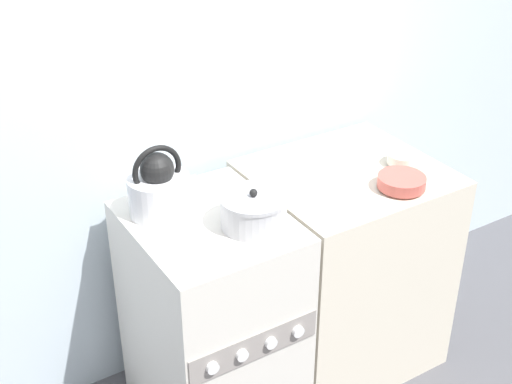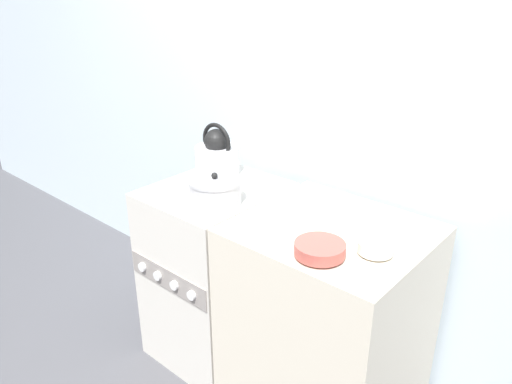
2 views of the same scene
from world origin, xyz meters
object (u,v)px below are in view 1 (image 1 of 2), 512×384
Objects in this scene: cooking_pot at (253,211)px; enamel_bowl at (402,182)px; small_ceramic_bowl at (403,158)px; kettle at (159,188)px; stove at (212,321)px.

cooking_pot is 1.29× the size of enamel_bowl.
small_ceramic_bowl is at bearing 4.98° from cooking_pot.
kettle reaches higher than small_ceramic_bowl.
small_ceramic_bowl is at bearing 46.14° from enamel_bowl.
kettle is 0.34m from cooking_pot.
kettle is 0.99m from small_ceramic_bowl.
kettle is at bearing 133.32° from cooking_pot.
enamel_bowl is at bearing -7.60° from cooking_pot.
enamel_bowl reaches higher than small_ceramic_bowl.
cooking_pot is at bearing -46.68° from kettle.
cooking_pot reaches higher than stove.
small_ceramic_bowl is at bearing -10.71° from kettle.
cooking_pot is at bearing 172.40° from enamel_bowl.
cooking_pot reaches higher than enamel_bowl.
cooking_pot is 0.74m from small_ceramic_bowl.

